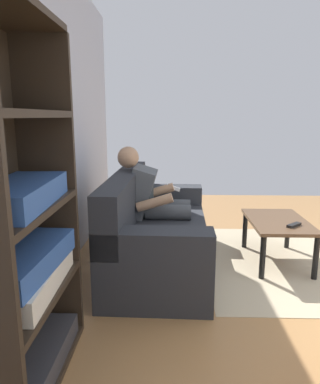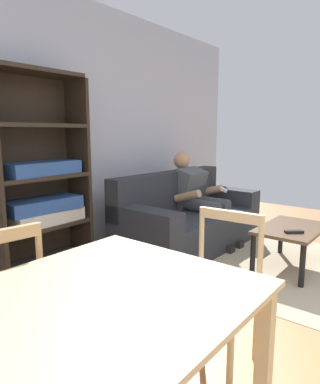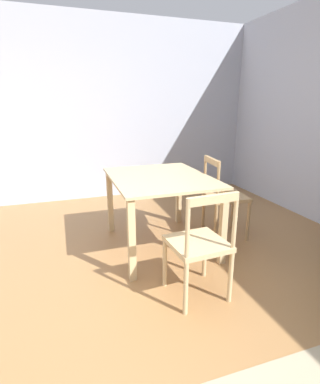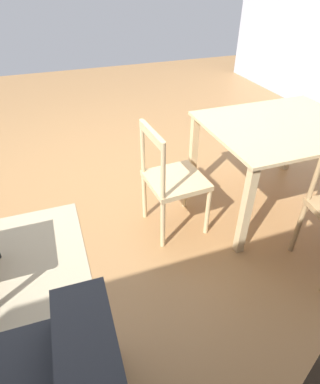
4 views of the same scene
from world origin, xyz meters
TOP-DOWN VIEW (x-y plane):
  - couch at (1.25, 2.17)m, footprint 1.88×0.91m
  - person_lounging at (1.49, 2.18)m, footprint 0.60×0.93m
  - coffee_table at (1.34, 0.98)m, footprint 0.83×0.54m
  - tv_remote at (1.15, 0.90)m, footprint 0.15×0.16m
  - bookshelf at (-0.27, 2.78)m, footprint 0.92×0.36m
  - area_rug at (1.34, 0.98)m, footprint 2.01×1.41m

SIDE VIEW (x-z plane):
  - area_rug at x=1.34m, z-range 0.00..0.01m
  - couch at x=1.25m, z-range -0.12..0.76m
  - coffee_table at x=1.34m, z-range 0.15..0.57m
  - tv_remote at x=1.15m, z-range 0.42..0.45m
  - person_lounging at x=1.49m, z-range 0.02..1.13m
  - bookshelf at x=-0.27m, z-range -0.15..1.73m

